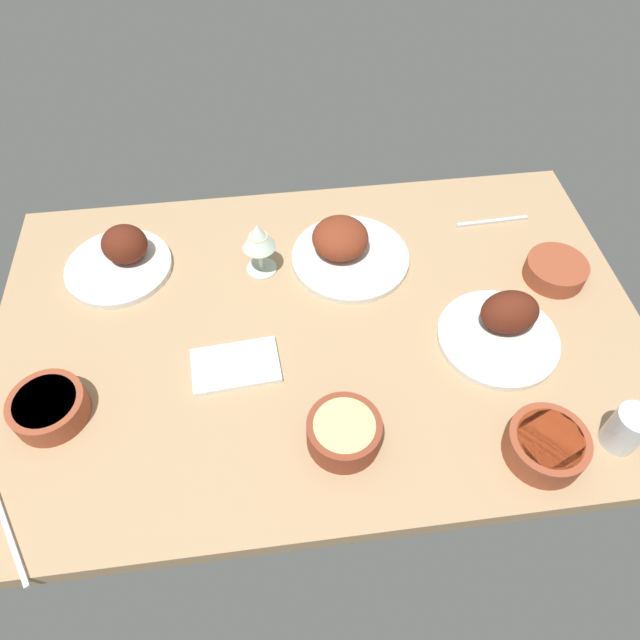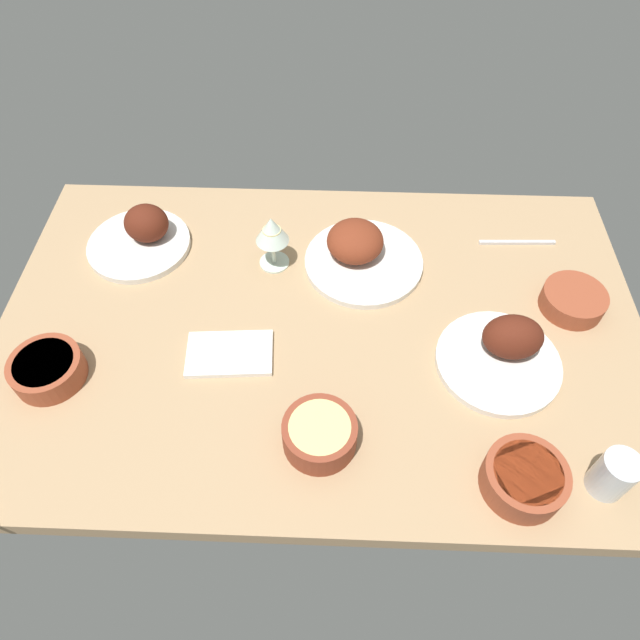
% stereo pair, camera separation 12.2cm
% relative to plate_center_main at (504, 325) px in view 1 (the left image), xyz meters
% --- Properties ---
extents(dining_table, '(1.40, 0.90, 0.04)m').
position_rel_plate_center_main_xyz_m(dining_table, '(0.38, -0.07, -0.05)').
color(dining_table, tan).
rests_on(dining_table, ground).
extents(plate_center_main, '(0.25, 0.25, 0.10)m').
position_rel_plate_center_main_xyz_m(plate_center_main, '(0.00, 0.00, 0.00)').
color(plate_center_main, silver).
rests_on(plate_center_main, dining_table).
extents(plate_far_side, '(0.28, 0.28, 0.10)m').
position_rel_plate_center_main_xyz_m(plate_far_side, '(0.30, -0.27, 0.00)').
color(plate_far_side, silver).
rests_on(plate_far_side, dining_table).
extents(plate_near_viewer, '(0.24, 0.24, 0.10)m').
position_rel_plate_center_main_xyz_m(plate_near_viewer, '(0.81, -0.31, -0.00)').
color(plate_near_viewer, silver).
rests_on(plate_near_viewer, dining_table).
extents(bowl_potatoes, '(0.14, 0.14, 0.06)m').
position_rel_plate_center_main_xyz_m(bowl_potatoes, '(0.37, 0.20, 0.00)').
color(bowl_potatoes, brown).
rests_on(bowl_potatoes, dining_table).
extents(bowl_sauce, '(0.15, 0.15, 0.06)m').
position_rel_plate_center_main_xyz_m(bowl_sauce, '(0.01, 0.27, -0.00)').
color(bowl_sauce, brown).
rests_on(bowl_sauce, dining_table).
extents(bowl_onions, '(0.14, 0.14, 0.05)m').
position_rel_plate_center_main_xyz_m(bowl_onions, '(-0.17, -0.15, -0.01)').
color(bowl_onions, brown).
rests_on(bowl_onions, dining_table).
extents(bowl_pasta, '(0.14, 0.14, 0.05)m').
position_rel_plate_center_main_xyz_m(bowl_pasta, '(0.92, 0.08, -0.00)').
color(bowl_pasta, brown).
rests_on(bowl_pasta, dining_table).
extents(wine_glass, '(0.08, 0.08, 0.14)m').
position_rel_plate_center_main_xyz_m(wine_glass, '(0.49, -0.25, 0.07)').
color(wine_glass, silver).
rests_on(wine_glass, dining_table).
extents(water_tumbler, '(0.07, 0.07, 0.09)m').
position_rel_plate_center_main_xyz_m(water_tumbler, '(-0.14, 0.27, 0.01)').
color(water_tumbler, silver).
rests_on(water_tumbler, dining_table).
extents(folded_napkin, '(0.18, 0.12, 0.01)m').
position_rel_plate_center_main_xyz_m(folded_napkin, '(0.56, 0.01, -0.03)').
color(folded_napkin, white).
rests_on(folded_napkin, dining_table).
extents(fork_loose, '(0.18, 0.02, 0.01)m').
position_rel_plate_center_main_xyz_m(fork_loose, '(-0.09, -0.34, -0.03)').
color(fork_loose, silver).
rests_on(fork_loose, dining_table).
extents(spoon_loose, '(0.09, 0.17, 0.01)m').
position_rel_plate_center_main_xyz_m(spoon_loose, '(0.95, 0.31, -0.03)').
color(spoon_loose, silver).
rests_on(spoon_loose, dining_table).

